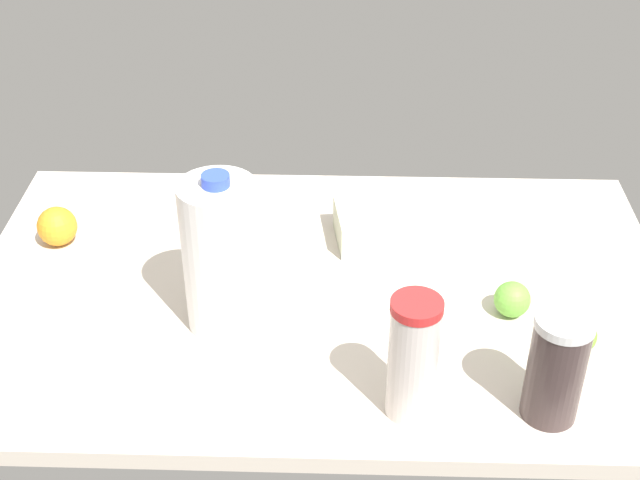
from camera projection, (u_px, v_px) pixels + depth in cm
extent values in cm
cube|color=beige|center=(320.00, 295.00, 153.29)|extent=(120.00, 76.00, 3.00)
cylinder|color=white|center=(221.00, 257.00, 137.82)|extent=(12.12, 12.12, 25.81)
cylinder|color=blue|center=(216.00, 180.00, 129.99)|extent=(4.24, 4.24, 1.80)
cylinder|color=beige|center=(413.00, 362.00, 123.48)|extent=(7.01, 7.01, 18.48)
cylinder|color=red|center=(417.00, 306.00, 117.84)|extent=(7.22, 7.22, 1.40)
cylinder|color=#3D2F2E|center=(556.00, 371.00, 123.67)|extent=(8.01, 8.01, 16.15)
cylinder|color=silver|center=(565.00, 323.00, 118.70)|extent=(8.25, 8.25, 1.40)
cube|color=beige|center=(416.00, 223.00, 163.34)|extent=(30.56, 15.90, 6.42)
sphere|color=#6BAE2E|center=(577.00, 335.00, 137.68)|extent=(6.06, 6.06, 6.06)
sphere|color=#6CBC3E|center=(512.00, 299.00, 145.08)|extent=(5.98, 5.98, 5.98)
sphere|color=orange|center=(57.00, 226.00, 161.67)|extent=(7.22, 7.22, 7.22)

